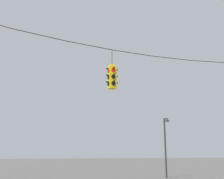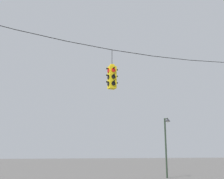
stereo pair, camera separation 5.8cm
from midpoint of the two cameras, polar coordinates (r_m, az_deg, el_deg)
The scene contains 3 objects.
span_wire at distance 14.40m, azimuth 4.30°, elevation 8.02°, with size 16.13×0.03×0.55m.
traffic_light_near_left_pole at distance 13.42m, azimuth -0.12°, elevation 2.52°, with size 0.58×0.58×1.96m.
street_lamp at distance 21.20m, azimuth 10.85°, elevation -9.48°, with size 0.37×0.65×4.27m.
Camera 1 is at (-6.23, -11.85, 1.66)m, focal length 45.00 mm.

